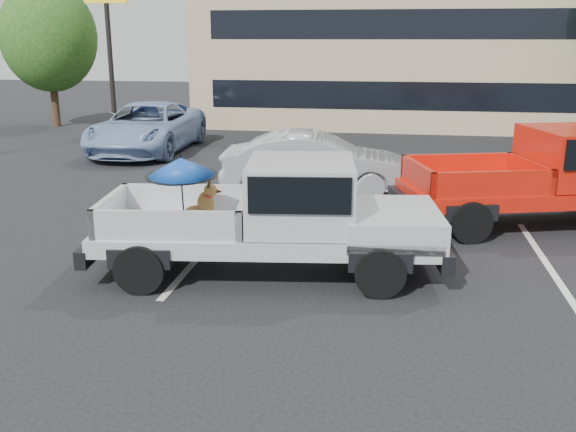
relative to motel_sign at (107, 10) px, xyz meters
name	(u,v)px	position (x,y,z in m)	size (l,w,h in m)	color
ground	(366,300)	(10.00, -14.00, -4.65)	(90.00, 90.00, 0.00)	black
stripe_left	(207,248)	(7.00, -12.00, -4.65)	(0.12, 5.00, 0.01)	silver
stripe_right	(548,265)	(13.00, -12.00, -4.65)	(0.12, 5.00, 0.01)	silver
motel_building	(434,49)	(12.00, 6.99, -1.45)	(20.40, 8.40, 6.30)	tan
motel_sign	(107,10)	(0.00, 0.00, 0.00)	(1.60, 0.22, 6.00)	black
tree_left	(49,37)	(-4.00, 3.00, -0.92)	(3.96, 3.96, 6.02)	#332114
tree_back	(518,22)	(16.00, 10.00, -0.24)	(4.68, 4.68, 7.11)	#332114
silver_pickup	(286,212)	(8.66, -13.07, -3.60)	(5.88, 2.62, 2.06)	black
red_pickup	(565,173)	(13.80, -9.32, -3.57)	(6.34, 3.65, 1.98)	black
silver_sedan	(316,164)	(8.49, -7.50, -3.90)	(1.59, 4.57, 1.51)	#A3A6AA
blue_suv	(147,128)	(2.22, -2.43, -3.84)	(2.70, 5.86, 1.63)	#8299C2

